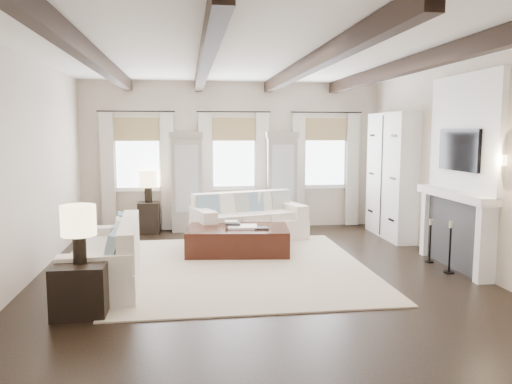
{
  "coord_description": "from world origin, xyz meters",
  "views": [
    {
      "loc": [
        -1.01,
        -7.16,
        2.13
      ],
      "look_at": [
        0.09,
        0.82,
        1.15
      ],
      "focal_mm": 35.0,
      "sensor_mm": 36.0,
      "label": 1
    }
  ],
  "objects": [
    {
      "name": "ground",
      "position": [
        0.0,
        0.0,
        0.0
      ],
      "size": [
        7.5,
        7.5,
        0.0
      ],
      "primitive_type": "plane",
      "color": "black",
      "rests_on": "ground"
    },
    {
      "name": "room_shell",
      "position": [
        0.75,
        0.9,
        1.89
      ],
      "size": [
        6.54,
        7.54,
        3.22
      ],
      "color": "beige",
      "rests_on": "ground"
    },
    {
      "name": "area_rug",
      "position": [
        -0.16,
        0.46,
        0.01
      ],
      "size": [
        3.82,
        4.21,
        0.02
      ],
      "primitive_type": "cube",
      "color": "beige",
      "rests_on": "ground"
    },
    {
      "name": "sofa_back",
      "position": [
        0.16,
        2.46,
        0.38
      ],
      "size": [
        2.35,
        1.54,
        0.93
      ],
      "color": "white",
      "rests_on": "ground"
    },
    {
      "name": "sofa_left",
      "position": [
        -2.13,
        -0.18,
        0.36
      ],
      "size": [
        1.08,
        2.15,
        0.9
      ],
      "color": "white",
      "rests_on": "ground"
    },
    {
      "name": "ottoman",
      "position": [
        -0.15,
        1.39,
        0.23
      ],
      "size": [
        1.86,
        1.29,
        0.46
      ],
      "primitive_type": "cube",
      "rotation": [
        0.0,
        0.0,
        -0.11
      ],
      "color": "black",
      "rests_on": "ground"
    },
    {
      "name": "tray",
      "position": [
        -0.07,
        1.34,
        0.48
      ],
      "size": [
        0.54,
        0.43,
        0.04
      ],
      "primitive_type": "cube",
      "rotation": [
        0.0,
        0.0,
        -0.11
      ],
      "color": "white",
      "rests_on": "ottoman"
    },
    {
      "name": "book_lower",
      "position": [
        -0.23,
        1.44,
        0.52
      ],
      "size": [
        0.28,
        0.23,
        0.04
      ],
      "primitive_type": "cube",
      "rotation": [
        0.0,
        0.0,
        -0.11
      ],
      "color": "#262628",
      "rests_on": "tray"
    },
    {
      "name": "book_upper",
      "position": [
        -0.26,
        1.44,
        0.55
      ],
      "size": [
        0.24,
        0.19,
        0.03
      ],
      "primitive_type": "cube",
      "rotation": [
        0.0,
        0.0,
        -0.11
      ],
      "color": "beige",
      "rests_on": "book_lower"
    },
    {
      "name": "book_loose",
      "position": [
        0.24,
        1.19,
        0.47
      ],
      "size": [
        0.26,
        0.21,
        0.03
      ],
      "primitive_type": "cube",
      "rotation": [
        0.0,
        0.0,
        -0.11
      ],
      "color": "#262628",
      "rests_on": "ottoman"
    },
    {
      "name": "side_table_front",
      "position": [
        -2.26,
        -1.28,
        0.3
      ],
      "size": [
        0.61,
        0.61,
        0.61
      ],
      "primitive_type": "cube",
      "color": "black",
      "rests_on": "ground"
    },
    {
      "name": "lamp_front",
      "position": [
        -2.26,
        -1.28,
        1.07
      ],
      "size": [
        0.4,
        0.4,
        0.68
      ],
      "color": "black",
      "rests_on": "side_table_front"
    },
    {
      "name": "side_table_back",
      "position": [
        -1.83,
        3.41,
        0.33
      ],
      "size": [
        0.43,
        0.43,
        0.65
      ],
      "primitive_type": "cube",
      "color": "black",
      "rests_on": "ground"
    },
    {
      "name": "lamp_back",
      "position": [
        -1.83,
        3.41,
        1.11
      ],
      "size": [
        0.39,
        0.39,
        0.67
      ],
      "color": "black",
      "rests_on": "side_table_back"
    },
    {
      "name": "candlestick_near",
      "position": [
        2.9,
        -0.27,
        0.33
      ],
      "size": [
        0.16,
        0.16,
        0.79
      ],
      "color": "black",
      "rests_on": "ground"
    },
    {
      "name": "candlestick_far",
      "position": [
        2.9,
        0.35,
        0.3
      ],
      "size": [
        0.14,
        0.14,
        0.71
      ],
      "color": "black",
      "rests_on": "ground"
    }
  ]
}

